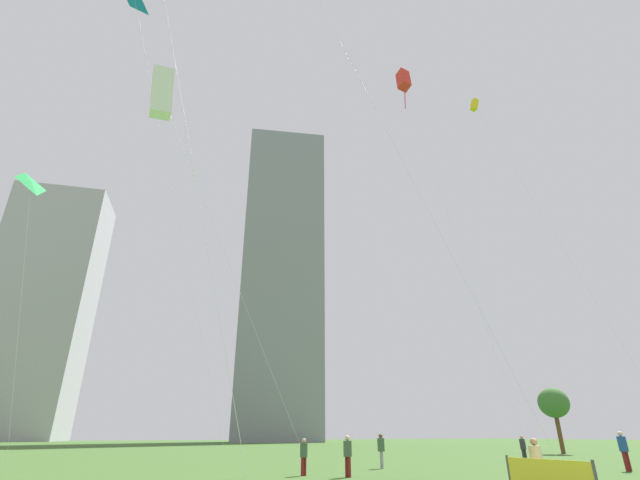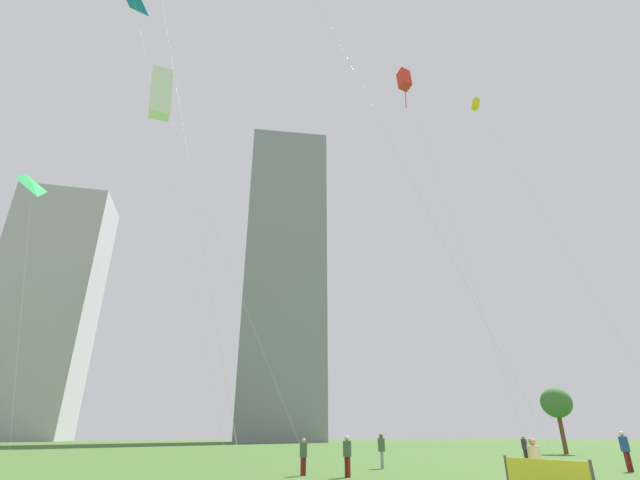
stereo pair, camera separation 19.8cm
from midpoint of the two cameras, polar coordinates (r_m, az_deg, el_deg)
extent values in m
cylinder|color=tan|center=(16.51, 26.19, -23.71)|extent=(0.36, 0.36, 0.62)
sphere|color=#997051|center=(16.50, 25.91, -22.28)|extent=(0.21, 0.21, 0.21)
cylinder|color=maroon|center=(29.67, 35.15, -22.25)|extent=(0.17, 0.17, 0.91)
cylinder|color=maroon|center=(29.52, 34.92, -22.32)|extent=(0.17, 0.17, 0.91)
cylinder|color=#1E478C|center=(29.57, 34.65, -20.76)|extent=(0.42, 0.42, 0.72)
sphere|color=beige|center=(29.57, 34.42, -19.85)|extent=(0.25, 0.25, 0.25)
cylinder|color=gray|center=(27.26, 8.20, -26.20)|extent=(0.16, 0.16, 0.85)
cylinder|color=gray|center=(27.44, 8.25, -26.18)|extent=(0.16, 0.16, 0.85)
cylinder|color=#3F593F|center=(27.32, 8.12, -24.60)|extent=(0.39, 0.39, 0.67)
sphere|color=brown|center=(27.32, 8.06, -23.65)|extent=(0.23, 0.23, 0.23)
cylinder|color=#2D2D33|center=(35.42, 25.02, -23.84)|extent=(0.15, 0.15, 0.80)
cylinder|color=#2D2D33|center=(35.52, 25.25, -23.80)|extent=(0.15, 0.15, 0.80)
cylinder|color=#2D2D33|center=(35.45, 24.92, -22.68)|extent=(0.37, 0.37, 0.63)
sphere|color=tan|center=(35.44, 24.80, -22.01)|extent=(0.22, 0.22, 0.22)
cylinder|color=maroon|center=(21.97, 3.69, -27.08)|extent=(0.15, 0.15, 0.82)
cylinder|color=maroon|center=(21.84, 4.00, -27.09)|extent=(0.15, 0.15, 0.82)
cylinder|color=#3F593F|center=(21.88, 3.79, -25.18)|extent=(0.37, 0.37, 0.65)
sphere|color=beige|center=(21.87, 3.76, -24.04)|extent=(0.22, 0.22, 0.22)
cylinder|color=maroon|center=(22.73, -1.72, -27.07)|extent=(0.14, 0.14, 0.76)
cylinder|color=maroon|center=(22.62, -2.04, -27.09)|extent=(0.14, 0.14, 0.76)
cylinder|color=#3F593F|center=(22.65, -1.86, -25.37)|extent=(0.35, 0.35, 0.60)
sphere|color=tan|center=(22.64, -1.84, -24.35)|extent=(0.20, 0.20, 0.20)
cylinder|color=silver|center=(28.24, -33.92, -8.79)|extent=(1.77, 3.76, 14.15)
pyramid|color=green|center=(28.85, -32.85, 6.02)|extent=(1.86, 1.91, 1.49)
cylinder|color=silver|center=(36.78, 28.07, 0.92)|extent=(0.90, 9.32, 30.59)
cube|color=yellow|center=(46.68, 19.47, 16.15)|extent=(0.76, 0.61, 1.33)
cylinder|color=silver|center=(27.92, -17.47, 2.23)|extent=(9.54, 5.09, 26.83)
pyramid|color=blue|center=(33.94, -22.50, 26.47)|extent=(1.75, 1.42, 0.65)
cylinder|color=silver|center=(18.76, 11.33, 8.68)|extent=(10.27, 1.48, 23.26)
cylinder|color=silver|center=(22.12, -10.28, -6.05)|extent=(10.02, 4.70, 16.58)
cube|color=white|center=(23.44, -19.53, 17.26)|extent=(1.12, 1.31, 2.48)
cylinder|color=silver|center=(33.99, 16.78, 2.16)|extent=(1.39, 6.05, 31.91)
cube|color=red|center=(44.49, 10.89, 19.59)|extent=(1.26, 1.44, 2.58)
cylinder|color=#E5598C|center=(43.23, 11.09, 17.76)|extent=(0.47, 0.35, 3.15)
cylinder|color=brown|center=(51.68, 28.81, -20.95)|extent=(0.40, 0.40, 3.54)
ellipsoid|color=#3D7033|center=(51.75, 28.18, -17.93)|extent=(2.88, 2.88, 2.78)
cube|color=#A8A8AD|center=(149.36, -31.77, -7.39)|extent=(27.74, 22.75, 69.27)
cube|color=gray|center=(116.95, -4.55, -4.46)|extent=(23.82, 20.34, 80.02)
cylinder|color=#4C4C4C|center=(16.19, 23.34, -26.10)|extent=(0.08, 0.08, 1.14)
cube|color=yellow|center=(15.24, 27.49, -25.52)|extent=(0.03, 2.81, 0.94)
camera|label=1|loc=(0.10, -89.79, -0.09)|focal=24.91mm
camera|label=2|loc=(0.10, 90.21, 0.09)|focal=24.91mm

